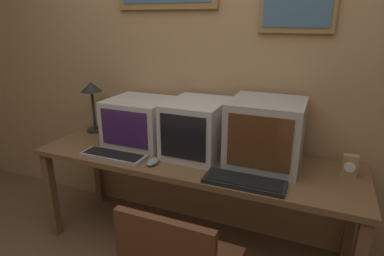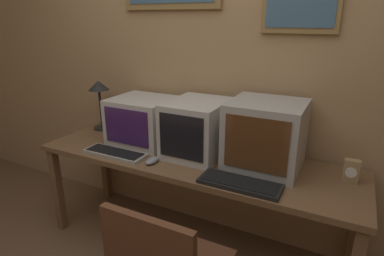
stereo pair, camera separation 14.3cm
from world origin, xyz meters
name	(u,v)px [view 1 (the left image)]	position (x,y,z in m)	size (l,w,h in m)	color
wall_back	(212,57)	(0.00, 1.49, 1.31)	(8.00, 0.08, 2.60)	tan
desk	(192,167)	(0.00, 1.13, 0.63)	(2.11, 0.62, 0.70)	brown
monitor_left	(140,121)	(-0.45, 1.23, 0.86)	(0.43, 0.39, 0.32)	beige
monitor_center	(196,128)	(0.00, 1.20, 0.88)	(0.36, 0.44, 0.36)	beige
monitor_right	(266,133)	(0.45, 1.22, 0.90)	(0.43, 0.41, 0.40)	#B7B2A8
keyboard_main	(113,156)	(-0.47, 0.93, 0.71)	(0.43, 0.14, 0.03)	#A8A399
keyboard_side	(244,182)	(0.40, 0.91, 0.71)	(0.45, 0.17, 0.03)	black
mouse_near_keyboard	(153,162)	(-0.18, 0.94, 0.72)	(0.06, 0.11, 0.03)	gray
desk_clock	(350,166)	(0.93, 1.23, 0.77)	(0.08, 0.05, 0.13)	#A38456
desk_lamp	(92,93)	(-0.92, 1.31, 1.01)	(0.16, 0.16, 0.40)	black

